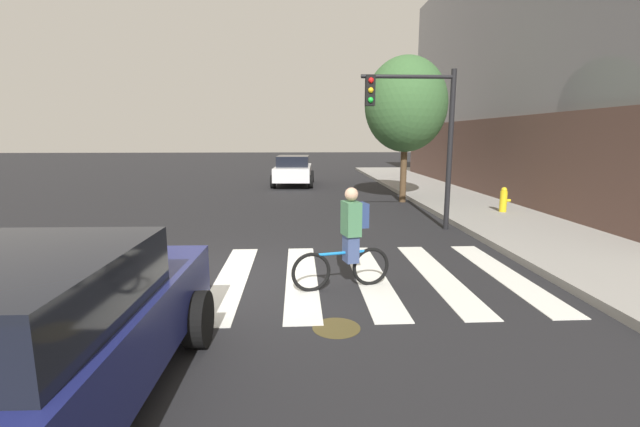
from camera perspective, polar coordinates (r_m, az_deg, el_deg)
The scene contains 9 objects.
ground_plane at distance 7.82m, azimuth -11.13°, elevation -8.57°, with size 120.00×120.00×0.00m, color black.
crosswalk_stripes at distance 7.76m, azimuth -7.09°, elevation -8.56°, with size 9.22×3.98×0.01m.
manhole_cover at distance 5.85m, azimuth 2.20°, elevation -15.00°, with size 0.64×0.64×0.01m, color #473D1E.
sedan_near at distance 4.38m, azimuth -34.04°, elevation -14.16°, with size 2.24×4.64×1.59m.
sedan_mid at distance 22.14m, azimuth -3.57°, elevation 5.82°, with size 2.23×4.46×1.51m.
cyclist at distance 7.04m, azimuth 3.90°, elevation -3.38°, with size 1.67×0.48×1.69m.
traffic_light_near at distance 11.64m, azimuth 13.24°, elevation 11.79°, with size 2.47×0.28×4.20m.
fire_hydrant at distance 14.62m, azimuth 23.32°, elevation 1.70°, with size 0.33×0.22×0.78m.
street_tree_near at distance 16.63m, azimuth 11.39°, elevation 14.07°, with size 3.04×3.04×5.41m.
Camera 1 is at (1.11, -7.33, 2.51)m, focal length 23.95 mm.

